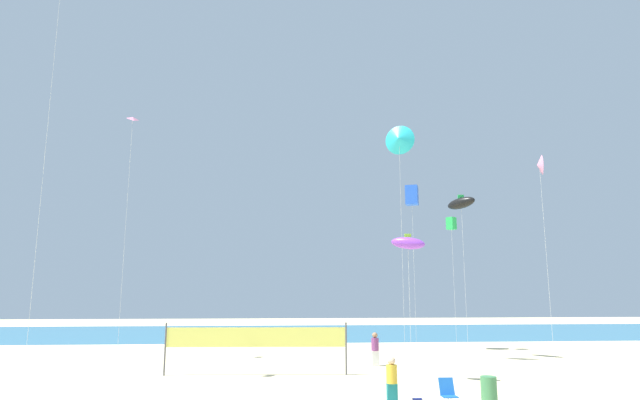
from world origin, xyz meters
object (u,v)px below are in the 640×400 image
object	(u,v)px
kite_pink_delta	(540,166)
folding_beach_chair	(448,391)
trash_barrel	(489,390)
kite_cyan_delta	(399,139)
kite_violet_inflatable	(408,243)
beachgoer_mustard_shirt	(392,379)
beachgoer_plum_shirt	(375,348)
volleyball_net	(256,339)
kite_green_box	(451,224)
kite_blue_box	(412,195)
kite_pink_diamond	(133,123)
kite_black_inflatable	(461,203)

from	to	relation	value
kite_pink_delta	folding_beach_chair	bearing A→B (deg)	-135.72
trash_barrel	kite_cyan_delta	bearing A→B (deg)	92.96
kite_violet_inflatable	beachgoer_mustard_shirt	bearing A→B (deg)	-112.00
beachgoer_plum_shirt	kite_pink_delta	size ratio (longest dim) A/B	0.15
volleyball_net	kite_violet_inflatable	world-z (taller)	kite_violet_inflatable
beachgoer_mustard_shirt	kite_green_box	distance (m)	19.08
beachgoer_mustard_shirt	kite_violet_inflatable	world-z (taller)	kite_violet_inflatable
beachgoer_mustard_shirt	kite_blue_box	bearing A→B (deg)	-157.79
kite_green_box	kite_cyan_delta	bearing A→B (deg)	-131.32
volleyball_net	kite_pink_diamond	xyz separation A→B (m)	(-8.00, 5.48, 12.27)
kite_blue_box	kite_black_inflatable	bearing A→B (deg)	-62.75
beachgoer_mustard_shirt	volleyball_net	bearing A→B (deg)	-104.16
trash_barrel	kite_pink_diamond	bearing A→B (deg)	143.41
volleyball_net	kite_pink_delta	xyz separation A→B (m)	(15.00, 0.94, 8.92)
volleyball_net	kite_blue_box	distance (m)	16.14
beachgoer_mustard_shirt	kite_violet_inflatable	xyz separation A→B (m)	(1.81, 4.48, 5.13)
beachgoer_mustard_shirt	kite_violet_inflatable	bearing A→B (deg)	-162.39
folding_beach_chair	kite_pink_diamond	bearing A→B (deg)	170.12
trash_barrel	kite_green_box	bearing A→B (deg)	75.10
kite_blue_box	kite_violet_inflatable	xyz separation A→B (m)	(-3.21, -11.53, -4.36)
beachgoer_mustard_shirt	kite_pink_delta	xyz separation A→B (m)	(9.98, 7.80, 9.68)
kite_pink_diamond	kite_black_inflatable	distance (m)	20.63
folding_beach_chair	kite_green_box	xyz separation A→B (m)	(5.69, 15.82, 7.92)
folding_beach_chair	kite_black_inflatable	bearing A→B (deg)	96.77
folding_beach_chair	kite_black_inflatable	xyz separation A→B (m)	(5.11, 12.08, 8.71)
beachgoer_mustard_shirt	trash_barrel	bearing A→B (deg)	131.22
folding_beach_chair	trash_barrel	bearing A→B (deg)	34.71
volleyball_net	beachgoer_mustard_shirt	bearing A→B (deg)	-53.78
folding_beach_chair	volleyball_net	bearing A→B (deg)	165.02
kite_cyan_delta	beachgoer_plum_shirt	bearing A→B (deg)	-151.03
kite_blue_box	kite_black_inflatable	xyz separation A→B (m)	(2.04, -3.96, -1.19)
kite_black_inflatable	kite_cyan_delta	distance (m)	5.65
beachgoer_mustard_shirt	kite_pink_delta	world-z (taller)	kite_pink_delta
trash_barrel	kite_green_box	world-z (taller)	kite_green_box
beachgoer_mustard_shirt	kite_pink_diamond	size ratio (longest dim) A/B	0.11
kite_blue_box	kite_pink_diamond	bearing A→B (deg)	-168.49
trash_barrel	kite_black_inflatable	world-z (taller)	kite_black_inflatable
kite_blue_box	kite_black_inflatable	distance (m)	4.61
beachgoer_plum_shirt	kite_pink_diamond	xyz separation A→B (m)	(-14.12, 2.92, 13.00)
beachgoer_mustard_shirt	kite_black_inflatable	bearing A→B (deg)	-170.75
kite_violet_inflatable	kite_black_inflatable	world-z (taller)	kite_black_inflatable
volleyball_net	kite_black_inflatable	xyz separation A→B (m)	(12.08, 5.19, 7.53)
kite_green_box	kite_violet_inflatable	bearing A→B (deg)	-117.27
kite_pink_delta	beachgoer_plum_shirt	bearing A→B (deg)	169.65
kite_violet_inflatable	kite_green_box	distance (m)	12.95
volleyball_net	kite_violet_inflatable	distance (m)	8.44
volleyball_net	beachgoer_plum_shirt	bearing A→B (deg)	22.73
beachgoer_plum_shirt	volleyball_net	xyz separation A→B (m)	(-6.12, -2.56, 0.73)
folding_beach_chair	kite_blue_box	world-z (taller)	kite_blue_box
trash_barrel	kite_black_inflatable	bearing A→B (deg)	73.26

